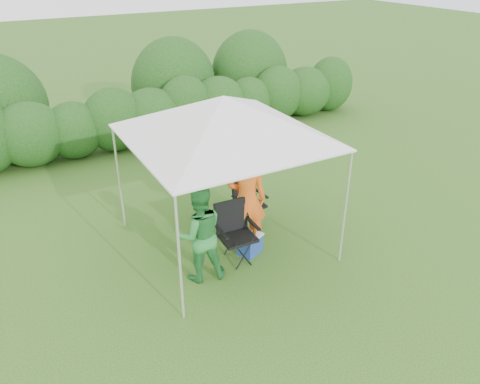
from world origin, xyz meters
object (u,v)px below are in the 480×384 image
chair_left (235,228)px  cooler (250,244)px  man (247,199)px  chair_right (247,198)px  woman (199,234)px  canopy (224,117)px

chair_left → cooler: (0.30, -0.02, -0.42)m
man → cooler: size_ratio=3.63×
chair_right → woman: bearing=-145.8°
chair_left → cooler: size_ratio=2.01×
chair_right → chair_left: 1.25m
cooler → man: bearing=49.6°
woman → cooler: woman is taller
man → cooler: man is taller
canopy → cooler: 2.35m
chair_left → woman: woman is taller
canopy → woman: size_ratio=1.84×
chair_right → cooler: 1.16m
woman → cooler: 1.27m
chair_right → chair_left: size_ratio=0.90×
canopy → cooler: (0.22, -0.53, -2.28)m
chair_right → cooler: (-0.50, -0.98, -0.36)m
chair_right → man: 0.93m
canopy → woman: 1.96m
chair_left → man: size_ratio=0.55×
chair_left → woman: size_ratio=0.63×
chair_right → woman: 1.99m
woman → cooler: bearing=-158.5°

